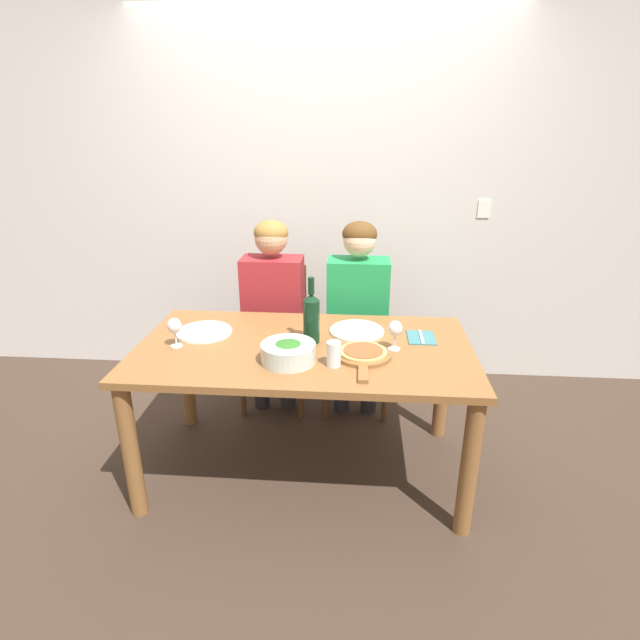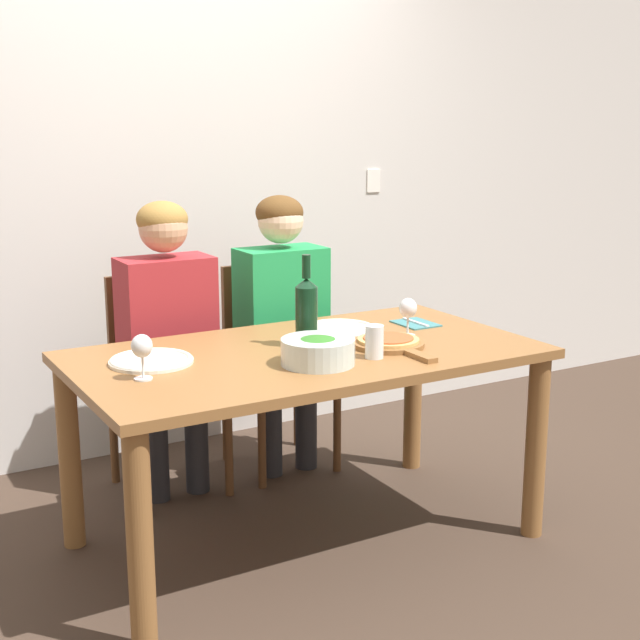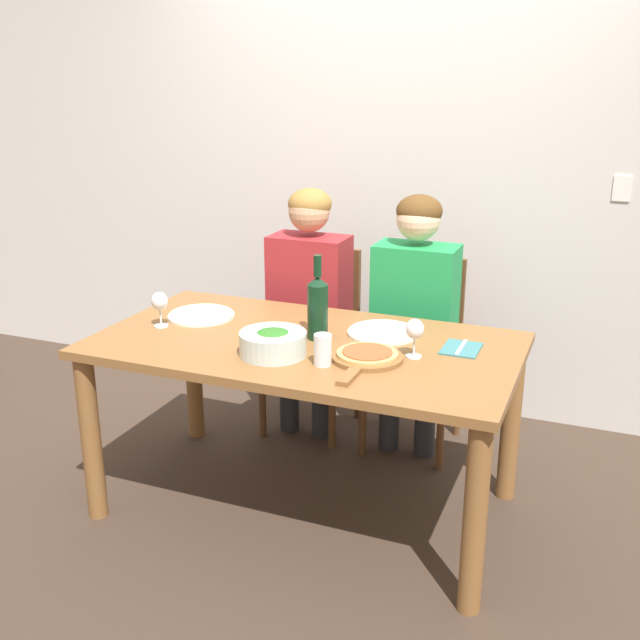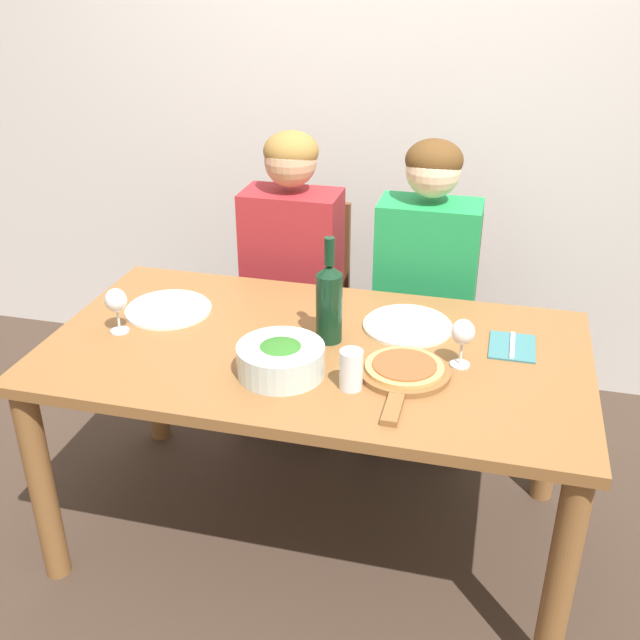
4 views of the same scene
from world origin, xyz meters
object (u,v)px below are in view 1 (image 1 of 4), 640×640
at_px(fork_on_napkin, 421,338).
at_px(wine_glass_right, 395,330).
at_px(chair_left, 277,329).
at_px(person_woman, 273,299).
at_px(pizza_on_board, 363,354).
at_px(dinner_plate_right, 357,331).
at_px(wine_glass_left, 174,327).
at_px(chair_right, 357,331).
at_px(person_man, 358,301).
at_px(wine_bottle, 311,317).
at_px(dinner_plate_left, 204,332).
at_px(broccoli_bowl, 288,352).
at_px(water_tumbler, 334,354).

bearing_deg(fork_on_napkin, wine_glass_right, -134.43).
distance_m(chair_left, fork_on_napkin, 1.11).
height_order(person_woman, pizza_on_board, person_woman).
relative_size(dinner_plate_right, wine_glass_left, 1.93).
distance_m(chair_right, dinner_plate_right, 0.64).
xyz_separation_m(chair_left, pizza_on_board, (0.57, -0.90, 0.26)).
xyz_separation_m(person_man, wine_bottle, (-0.23, -0.63, 0.13)).
xyz_separation_m(person_man, dinner_plate_left, (-0.81, -0.56, 0.00)).
bearing_deg(broccoli_bowl, dinner_plate_left, 148.62).
xyz_separation_m(wine_glass_right, water_tumbler, (-0.29, -0.20, -0.05)).
relative_size(broccoli_bowl, dinner_plate_right, 0.88).
distance_m(person_woman, wine_glass_right, 1.00).
bearing_deg(wine_bottle, person_man, 69.81).
height_order(chair_right, broccoli_bowl, chair_right).
relative_size(wine_glass_right, water_tumbler, 1.28).
relative_size(wine_bottle, wine_glass_left, 2.27).
bearing_deg(fork_on_napkin, water_tumbler, -140.99).
bearing_deg(chair_left, wine_bottle, -67.33).
distance_m(wine_bottle, broccoli_bowl, 0.27).
relative_size(dinner_plate_left, fork_on_napkin, 1.62).
bearing_deg(water_tumbler, chair_right, 84.12).
bearing_deg(fork_on_napkin, wine_bottle, -170.79).
xyz_separation_m(wine_bottle, dinner_plate_right, (0.23, 0.15, -0.13)).
height_order(person_woman, fork_on_napkin, person_woman).
height_order(wine_bottle, broccoli_bowl, wine_bottle).
height_order(chair_left, chair_right, same).
bearing_deg(chair_right, chair_left, 180.00).
relative_size(chair_right, person_man, 0.74).
bearing_deg(chair_left, wine_glass_left, -113.17).
bearing_deg(water_tumbler, wine_bottle, 115.91).
xyz_separation_m(person_woman, wine_glass_right, (0.72, -0.69, 0.10)).
height_order(wine_bottle, dinner_plate_left, wine_bottle).
bearing_deg(wine_glass_right, wine_glass_left, -177.31).
bearing_deg(person_man, dinner_plate_left, -145.30).
distance_m(person_woman, wine_glass_left, 0.83).
bearing_deg(person_woman, broccoli_bowl, -75.63).
distance_m(wine_glass_left, wine_glass_right, 1.08).
height_order(dinner_plate_right, wine_glass_left, wine_glass_left).
distance_m(broccoli_bowl, wine_glass_right, 0.53).
bearing_deg(fork_on_napkin, dinner_plate_right, 170.85).
height_order(wine_glass_right, fork_on_napkin, wine_glass_right).
bearing_deg(person_man, dinner_plate_right, -90.08).
bearing_deg(pizza_on_board, chair_left, 122.40).
bearing_deg(person_woman, dinner_plate_left, -115.92).
bearing_deg(wine_glass_right, fork_on_napkin, 45.57).
relative_size(person_woman, fork_on_napkin, 6.94).
bearing_deg(wine_bottle, chair_right, 72.60).
distance_m(person_man, pizza_on_board, 0.79).
height_order(pizza_on_board, fork_on_napkin, pizza_on_board).
distance_m(dinner_plate_left, dinner_plate_right, 0.81).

